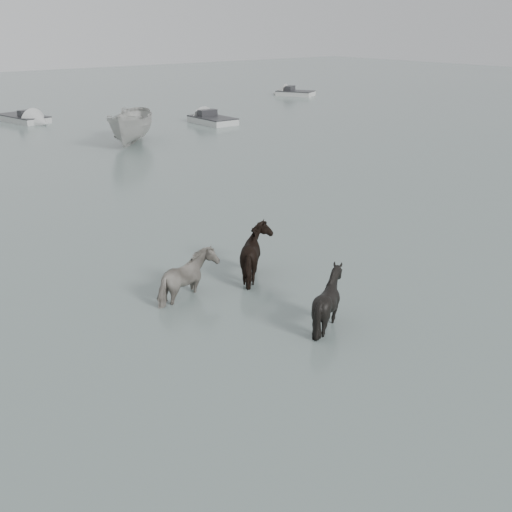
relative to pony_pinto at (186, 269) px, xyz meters
name	(u,v)px	position (x,y,z in m)	size (l,w,h in m)	color
ground	(330,312)	(1.95, -2.52, -0.68)	(140.00, 140.00, 0.00)	#566663
pony_pinto	(186,269)	(0.00, 0.00, 0.00)	(0.73, 1.61, 1.36)	black
pony_dark	(259,249)	(2.02, -0.04, 0.04)	(1.43, 1.22, 1.44)	black
pony_black	(329,293)	(1.50, -2.91, 0.02)	(1.12, 1.26, 1.39)	black
boat_small	(132,125)	(7.99, 17.47, 0.23)	(1.77, 4.71, 1.82)	#A8A8A3
skiff_port	(213,117)	(14.84, 20.40, -0.30)	(4.30, 1.60, 0.75)	#AEB1AE
skiff_mid	(23,115)	(6.32, 28.08, -0.30)	(5.10, 1.60, 0.75)	#A7AAA7
skiff_star	(296,91)	(28.37, 28.22, -0.30)	(3.96, 1.60, 0.75)	beige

